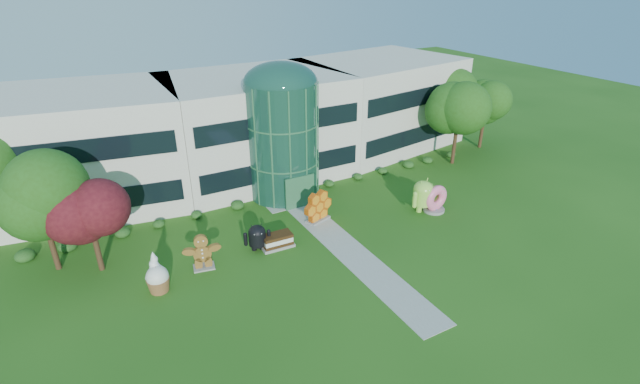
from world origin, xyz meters
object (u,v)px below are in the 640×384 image
android_green (423,193)px  donut (435,198)px  gingerbread (202,252)px  android_black (257,236)px

android_green → donut: bearing=-49.7°
gingerbread → android_green: bearing=8.6°
android_black → donut: size_ratio=0.97×
android_black → donut: donut is taller
android_green → gingerbread: 18.07m
donut → android_black: bearing=170.4°
donut → android_green: bearing=141.7°
android_green → gingerbread: size_ratio=1.10×
donut → gingerbread: bearing=172.6°
android_green → android_black: 14.10m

